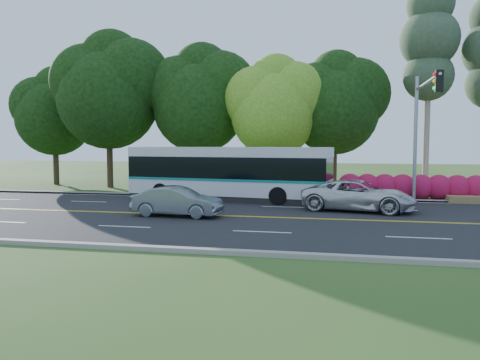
% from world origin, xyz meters
% --- Properties ---
extents(ground, '(120.00, 120.00, 0.00)m').
position_xyz_m(ground, '(0.00, 0.00, 0.00)').
color(ground, '#234316').
rests_on(ground, ground).
extents(road, '(60.00, 14.00, 0.02)m').
position_xyz_m(road, '(0.00, 0.00, 0.01)').
color(road, black).
rests_on(road, ground).
extents(curb_north, '(60.00, 0.30, 0.15)m').
position_xyz_m(curb_north, '(0.00, 7.15, 0.07)').
color(curb_north, gray).
rests_on(curb_north, ground).
extents(curb_south, '(60.00, 0.30, 0.15)m').
position_xyz_m(curb_south, '(0.00, -7.15, 0.07)').
color(curb_south, gray).
rests_on(curb_south, ground).
extents(grass_verge, '(60.00, 4.00, 0.10)m').
position_xyz_m(grass_verge, '(0.00, 9.00, 0.05)').
color(grass_verge, '#234316').
rests_on(grass_verge, ground).
extents(lane_markings, '(57.60, 13.82, 0.00)m').
position_xyz_m(lane_markings, '(-0.09, 0.00, 0.02)').
color(lane_markings, gold).
rests_on(lane_markings, road).
extents(tree_row, '(44.70, 9.10, 13.84)m').
position_xyz_m(tree_row, '(-5.15, 12.13, 6.73)').
color(tree_row, black).
rests_on(tree_row, ground).
extents(bougainvillea_hedge, '(9.50, 2.25, 1.50)m').
position_xyz_m(bougainvillea_hedge, '(7.18, 8.15, 0.72)').
color(bougainvillea_hedge, '#A00D39').
rests_on(bougainvillea_hedge, ground).
extents(traffic_signal, '(0.42, 6.10, 7.00)m').
position_xyz_m(traffic_signal, '(6.49, 5.40, 4.67)').
color(traffic_signal, '#999CA2').
rests_on(traffic_signal, ground).
extents(transit_bus, '(11.95, 4.08, 3.07)m').
position_xyz_m(transit_bus, '(-3.95, 5.76, 1.54)').
color(transit_bus, silver).
rests_on(transit_bus, road).
extents(sedan, '(4.13, 1.65, 1.33)m').
position_xyz_m(sedan, '(-4.82, -0.56, 0.69)').
color(sedan, slate).
rests_on(sedan, road).
extents(suv, '(5.77, 3.46, 1.50)m').
position_xyz_m(suv, '(3.25, 2.85, 0.77)').
color(suv, silver).
rests_on(suv, road).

